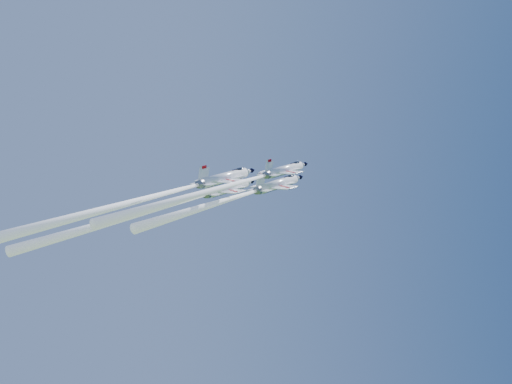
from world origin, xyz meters
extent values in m
cylinder|color=white|center=(5.48, 3.39, 108.11)|extent=(4.87, 6.97, 12.33)
cone|color=white|center=(11.17, 7.13, 110.69)|extent=(3.09, 3.33, 3.13)
cone|color=black|center=(12.50, 8.00, 111.29)|extent=(1.56, 1.68, 1.57)
cone|color=slate|center=(0.23, -0.06, 105.73)|extent=(2.89, 2.93, 2.10)
ellipsoid|color=black|center=(9.04, 5.55, 110.44)|extent=(3.17, 2.77, 2.17)
cube|color=black|center=(7.80, 4.67, 110.13)|extent=(1.05, 0.83, 0.72)
cube|color=white|center=(4.57, 2.85, 107.44)|extent=(9.08, 9.87, 3.44)
cube|color=white|center=(6.60, 5.68, 109.00)|extent=(3.38, 2.76, 1.51)
cube|color=white|center=(8.13, 3.68, 108.51)|extent=(3.38, 2.76, 1.51)
cube|color=white|center=(1.01, 0.48, 105.98)|extent=(4.85, 5.35, 1.85)
cube|color=white|center=(0.95, 0.03, 107.64)|extent=(2.56, 2.49, 3.72)
cube|color=#B3080B|center=(0.95, -0.32, 109.01)|extent=(1.17, 0.98, 0.99)
cube|color=black|center=(5.65, 3.73, 107.25)|extent=(8.37, 5.75, 3.86)
sphere|color=white|center=(0.03, -0.19, 105.64)|extent=(1.09, 1.15, 1.02)
cone|color=white|center=(-12.09, -8.15, 100.13)|extent=(8.13, 13.76, 29.78)
cylinder|color=white|center=(-4.59, 6.43, 107.32)|extent=(4.64, 6.63, 11.73)
cone|color=white|center=(0.83, 9.99, 109.78)|extent=(2.94, 3.17, 2.98)
cone|color=black|center=(2.08, 10.81, 110.35)|extent=(1.48, 1.60, 1.49)
cone|color=slate|center=(-9.58, 3.15, 105.06)|extent=(2.75, 2.78, 1.99)
ellipsoid|color=black|center=(-1.20, 8.49, 109.54)|extent=(3.02, 2.63, 2.06)
cube|color=black|center=(-2.39, 7.65, 109.24)|extent=(1.00, 0.79, 0.68)
cube|color=white|center=(-5.46, 5.92, 106.68)|extent=(8.64, 9.39, 3.27)
cube|color=white|center=(-3.53, 8.60, 108.17)|extent=(3.22, 2.63, 1.44)
cube|color=white|center=(-2.07, 6.71, 107.71)|extent=(3.22, 2.63, 1.44)
cube|color=white|center=(-8.84, 3.66, 105.30)|extent=(4.62, 5.09, 1.76)
cube|color=white|center=(-8.90, 3.23, 106.87)|extent=(2.43, 2.37, 3.54)
cube|color=#B3080B|center=(-8.90, 2.90, 108.18)|extent=(1.12, 0.93, 0.94)
cube|color=black|center=(-4.43, 6.76, 106.50)|extent=(7.97, 5.47, 3.67)
sphere|color=white|center=(-9.77, 3.02, 104.97)|extent=(1.03, 1.10, 0.97)
cone|color=white|center=(-26.02, -7.65, 97.60)|extent=(9.88, 17.46, 39.38)
cylinder|color=white|center=(4.42, -5.25, 108.97)|extent=(4.19, 5.99, 10.59)
cone|color=white|center=(9.30, -2.04, 111.19)|extent=(2.65, 2.86, 2.69)
cone|color=black|center=(10.44, -1.29, 111.70)|extent=(1.34, 1.44, 1.35)
cone|color=slate|center=(-0.09, -8.21, 106.92)|extent=(2.48, 2.51, 1.80)
ellipsoid|color=black|center=(7.47, -3.39, 110.97)|extent=(2.72, 2.38, 1.86)
cube|color=black|center=(6.40, -4.15, 110.70)|extent=(0.90, 0.72, 0.62)
cube|color=white|center=(3.63, -5.71, 108.39)|extent=(7.80, 8.48, 2.95)
cube|color=white|center=(5.37, -3.29, 109.74)|extent=(2.90, 2.37, 1.30)
cube|color=white|center=(6.69, -5.00, 109.32)|extent=(2.90, 2.37, 1.30)
cube|color=white|center=(0.58, -7.75, 107.14)|extent=(4.17, 4.59, 1.59)
cube|color=white|center=(0.53, -8.14, 108.56)|extent=(2.20, 2.14, 3.19)
cube|color=#B3080B|center=(0.52, -8.44, 109.75)|extent=(1.01, 0.84, 0.85)
cube|color=black|center=(4.56, -4.96, 108.23)|extent=(7.19, 4.94, 3.31)
sphere|color=white|center=(-0.26, -8.33, 106.85)|extent=(0.93, 0.99, 0.88)
cone|color=white|center=(-15.20, -18.14, 100.07)|extent=(9.04, 16.01, 36.17)
cylinder|color=white|center=(-7.30, -3.65, 107.06)|extent=(4.84, 6.93, 12.25)
cone|color=white|center=(-1.65, 0.07, 109.63)|extent=(3.07, 3.31, 3.11)
cone|color=black|center=(-0.33, 0.93, 110.22)|extent=(1.55, 1.67, 1.56)
cone|color=slate|center=(-12.52, -7.07, 104.69)|extent=(2.87, 2.91, 2.08)
ellipsoid|color=black|center=(-3.77, -1.50, 109.38)|extent=(3.15, 2.75, 2.16)
cube|color=black|center=(-5.01, -2.37, 109.07)|extent=(1.04, 0.83, 0.71)
cube|color=white|center=(-8.21, -4.18, 106.39)|extent=(9.03, 9.81, 3.42)
cube|color=white|center=(-6.20, -1.38, 107.95)|extent=(3.36, 2.74, 1.50)
cube|color=white|center=(-4.67, -3.36, 107.46)|extent=(3.36, 2.74, 1.50)
cube|color=white|center=(-11.75, -6.54, 104.94)|extent=(4.82, 5.31, 1.83)
cube|color=white|center=(-11.81, -6.99, 106.59)|extent=(2.54, 2.47, 3.69)
cube|color=#B3080B|center=(-11.81, -7.33, 107.96)|extent=(1.17, 0.97, 0.98)
cube|color=black|center=(-7.14, -3.31, 106.20)|extent=(8.32, 5.71, 3.83)
sphere|color=white|center=(-12.72, -7.21, 104.60)|extent=(1.08, 1.15, 1.01)
cone|color=white|center=(-30.48, -18.88, 96.54)|extent=(10.68, 18.97, 42.98)
camera|label=1|loc=(-27.34, -108.89, 80.59)|focal=40.00mm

